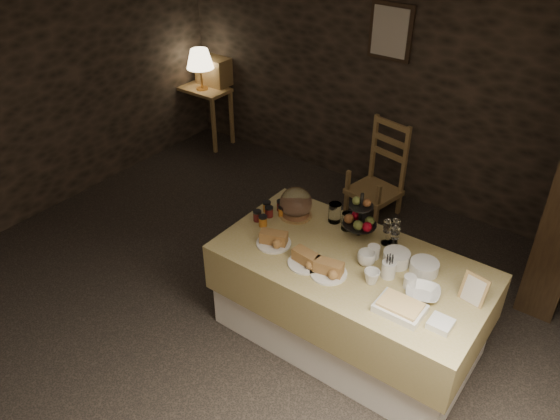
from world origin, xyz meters
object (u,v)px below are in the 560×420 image
Objects in this scene: fruit_stand at (360,220)px; console_table at (203,97)px; table_lamp at (200,59)px; chair at (379,173)px; wine_rack at (214,71)px; buffet_table at (349,294)px.

console_table is at bearing 152.79° from fruit_stand.
console_table is 0.51m from table_lamp.
chair is at bearing -2.07° from table_lamp.
console_table is at bearing -105.52° from wine_rack.
chair is at bearing -7.24° from wine_rack.
wine_rack is 0.54× the size of chair.
buffet_table is at bearing -30.09° from table_lamp.
fruit_stand is (3.11, -1.80, -0.00)m from wine_rack.
console_table is 2.03× the size of fruit_stand.
fruit_stand reaches higher than buffet_table.
wine_rack is 1.15× the size of fruit_stand.
buffet_table is at bearing -33.05° from wine_rack.
fruit_stand is at bearing -27.21° from console_table.
buffet_table is 2.62× the size of console_table.
chair is at bearing 111.26° from fruit_stand.
fruit_stand reaches higher than console_table.
table_lamp is 0.64× the size of chair.
wine_rack reaches higher than chair.
console_table is 0.35m from wine_rack.
wine_rack is at bearing -176.19° from chair.
table_lamp is at bearing -90.00° from wine_rack.
buffet_table is at bearing -57.70° from chair.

